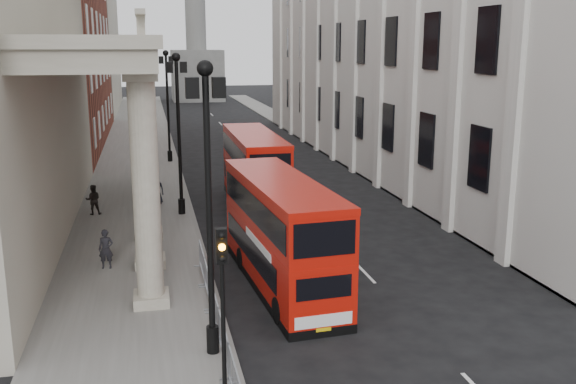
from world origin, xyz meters
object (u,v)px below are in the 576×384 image
object	(u,v)px
lamp_post_north	(168,98)
bus_far	(254,169)
pedestrian_a	(106,249)
traffic_light	(222,279)
pedestrian_c	(156,189)
pedestrian_b	(93,200)
bus_near	(281,231)
lamp_post_south	(209,191)
lamp_post_mid	(179,123)

from	to	relation	value
lamp_post_north	bus_far	distance (m)	15.76
lamp_post_north	pedestrian_a	size ratio (longest dim) A/B	5.25
traffic_light	pedestrian_c	bearing A→B (deg)	93.77
traffic_light	lamp_post_north	bearing A→B (deg)	90.17
bus_far	pedestrian_b	distance (m)	8.69
bus_far	pedestrian_a	distance (m)	11.71
pedestrian_b	bus_near	bearing A→B (deg)	119.55
bus_near	pedestrian_b	size ratio (longest dim) A/B	5.99
bus_far	pedestrian_b	world-z (taller)	bus_far
lamp_post_south	lamp_post_mid	size ratio (longest dim) A/B	1.00
lamp_post_north	pedestrian_a	world-z (taller)	lamp_post_north
bus_far	lamp_post_south	bearing A→B (deg)	-103.36
lamp_post_south	traffic_light	distance (m)	2.71
lamp_post_south	pedestrian_a	size ratio (longest dim) A/B	5.25
bus_far	pedestrian_b	size ratio (longest dim) A/B	6.02
bus_far	traffic_light	bearing A→B (deg)	-101.70
lamp_post_north	bus_near	distance (m)	27.24
pedestrian_b	pedestrian_c	xyz separation A→B (m)	(3.28, 1.57, 0.07)
bus_far	pedestrian_c	size ratio (longest dim) A/B	5.54
bus_far	pedestrian_a	size ratio (longest dim) A/B	6.03
lamp_post_mid	pedestrian_b	bearing A→B (deg)	169.52
lamp_post_mid	pedestrian_a	bearing A→B (deg)	-113.26
traffic_light	bus_near	distance (m)	7.77
bus_near	lamp_post_north	bearing A→B (deg)	92.25
traffic_light	bus_far	distance (m)	19.47
lamp_post_south	pedestrian_b	xyz separation A→B (m)	(-4.53, 16.84, -4.00)
lamp_post_south	pedestrian_b	size ratio (longest dim) A/B	5.23
traffic_light	bus_near	xyz separation A→B (m)	(2.99, 7.10, -0.99)
pedestrian_b	lamp_post_mid	bearing A→B (deg)	166.13
lamp_post_mid	traffic_light	world-z (taller)	lamp_post_mid
lamp_post_mid	traffic_light	xyz separation A→B (m)	(0.10, -18.02, -1.80)
lamp_post_south	pedestrian_b	world-z (taller)	lamp_post_south
bus_far	lamp_post_north	bearing A→B (deg)	105.28
lamp_post_mid	pedestrian_c	world-z (taller)	lamp_post_mid
lamp_post_south	pedestrian_c	distance (m)	18.86
bus_far	pedestrian_a	bearing A→B (deg)	-129.82
pedestrian_b	traffic_light	bearing A→B (deg)	100.39
traffic_light	pedestrian_b	distance (m)	19.54
lamp_post_north	traffic_light	bearing A→B (deg)	-89.83
traffic_light	pedestrian_a	distance (m)	10.92
lamp_post_mid	pedestrian_c	distance (m)	4.77
lamp_post_north	pedestrian_c	distance (m)	14.21
pedestrian_b	pedestrian_c	world-z (taller)	pedestrian_c
bus_near	pedestrian_a	bearing A→B (deg)	150.83
pedestrian_a	pedestrian_b	size ratio (longest dim) A/B	1.00
lamp_post_north	pedestrian_b	xyz separation A→B (m)	(-4.53, -15.16, -4.00)
lamp_post_north	lamp_post_south	bearing A→B (deg)	-90.00
traffic_light	pedestrian_a	xyz separation A→B (m)	(-3.50, 10.11, -2.19)
lamp_post_north	traffic_light	distance (m)	34.07
lamp_post_north	pedestrian_c	xyz separation A→B (m)	(-1.25, -13.59, -3.93)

